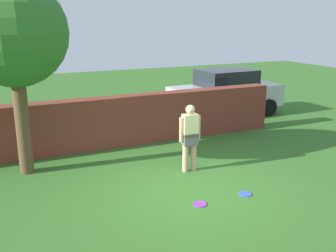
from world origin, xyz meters
name	(u,v)px	position (x,y,z in m)	size (l,w,h in m)	color
ground_plane	(188,191)	(0.00, 0.00, 0.00)	(40.00, 40.00, 0.00)	#336623
brick_wall	(78,126)	(-1.50, 3.61, 0.72)	(12.29, 0.50, 1.43)	brown
tree	(13,34)	(-2.97, 2.56, 3.21)	(2.38, 2.38, 4.44)	brown
person	(190,135)	(0.59, 1.03, 0.90)	(0.54, 0.24, 1.62)	tan
car	(226,93)	(4.45, 5.46, 0.86)	(4.26, 2.04, 1.72)	#B7B7BC
frisbee_purple	(200,204)	(-0.06, -0.65, 0.01)	(0.27, 0.27, 0.02)	purple
frisbee_blue	(245,194)	(1.02, -0.64, 0.01)	(0.27, 0.27, 0.02)	blue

